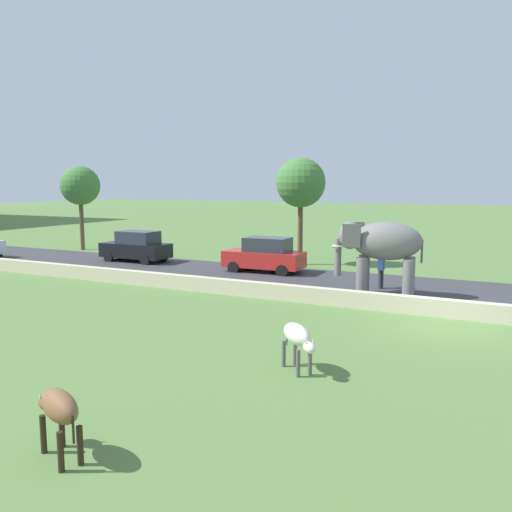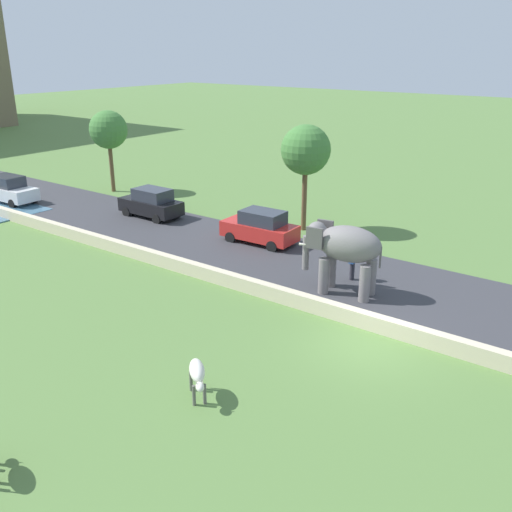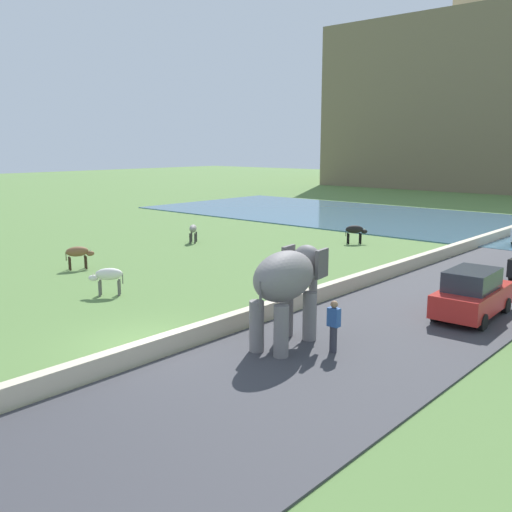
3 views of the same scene
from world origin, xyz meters
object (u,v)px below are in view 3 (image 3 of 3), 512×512
object	(u,v)px
car_red	(472,294)
cow_white	(108,276)
cow_black	(355,230)
person_beside_elephant	(334,326)
cow_brown	(78,253)
cow_grey	(193,229)
elephant	(288,281)

from	to	relation	value
car_red	cow_white	bearing A→B (deg)	-151.31
cow_black	person_beside_elephant	bearing A→B (deg)	-59.89
car_red	cow_brown	world-z (taller)	car_red
cow_grey	person_beside_elephant	bearing A→B (deg)	-30.73
car_red	cow_black	distance (m)	15.88
person_beside_elephant	cow_black	size ratio (longest dim) A/B	1.34
cow_grey	cow_black	bearing A→B (deg)	39.56
cow_brown	cow_grey	bearing A→B (deg)	100.23
cow_grey	cow_white	bearing A→B (deg)	-57.52
cow_grey	cow_white	size ratio (longest dim) A/B	1.00
car_red	person_beside_elephant	bearing A→B (deg)	-105.16
cow_white	cow_brown	distance (m)	5.77
cow_brown	cow_white	bearing A→B (deg)	-19.82
cow_white	cow_brown	size ratio (longest dim) A/B	0.90
person_beside_elephant	car_red	xyz separation A→B (m)	(1.69, 6.24, 0.03)
elephant	cow_grey	size ratio (longest dim) A/B	2.81
person_beside_elephant	cow_white	xyz separation A→B (m)	(-10.71, -0.55, -0.04)
cow_white	cow_grey	bearing A→B (deg)	122.48
cow_black	cow_brown	distance (m)	16.87
cow_white	person_beside_elephant	bearing A→B (deg)	2.92
car_red	cow_brown	xyz separation A→B (m)	(-17.83, -4.83, -0.06)
elephant	cow_black	xyz separation A→B (m)	(-8.41, 17.38, -1.20)
car_red	cow_black	xyz separation A→B (m)	(-11.60, 10.85, -0.06)
elephant	cow_brown	xyz separation A→B (m)	(-14.64, 1.70, -1.20)
cow_black	cow_white	xyz separation A→B (m)	(-0.80, -17.63, 0.00)
elephant	cow_brown	size ratio (longest dim) A/B	2.53
elephant	car_red	xyz separation A→B (m)	(3.19, 6.53, -1.14)
cow_grey	car_red	bearing A→B (deg)	-12.55
car_red	elephant	bearing A→B (deg)	-115.99
elephant	person_beside_elephant	bearing A→B (deg)	11.17
cow_black	cow_brown	world-z (taller)	same
cow_black	cow_brown	bearing A→B (deg)	-111.66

